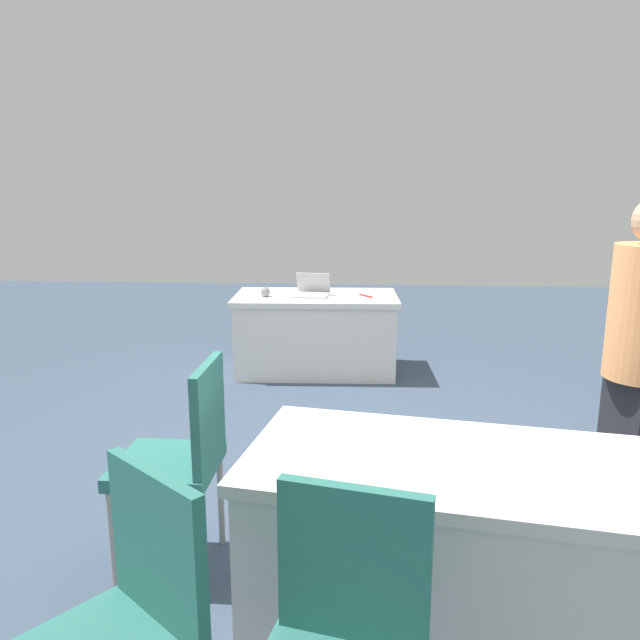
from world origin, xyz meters
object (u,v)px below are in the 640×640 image
object	(u,v)px
table_foreground	(316,333)
chair_tucked_left	(119,628)
laptop_silver	(311,292)
table_mid_left	(456,547)
scissors_red	(366,296)
chair_near_front	(182,451)
yarn_ball	(265,292)

from	to	relation	value
table_foreground	chair_tucked_left	xyz separation A→B (m)	(0.21, 4.17, 0.20)
chair_tucked_left	laptop_silver	xyz separation A→B (m)	(-0.17, -4.12, 0.20)
table_foreground	table_mid_left	world-z (taller)	same
table_foreground	scissors_red	world-z (taller)	scissors_red
chair_tucked_left	table_foreground	bearing A→B (deg)	-53.75
chair_near_front	yarn_ball	size ratio (longest dim) A/B	10.82
scissors_red	chair_near_front	bearing A→B (deg)	-50.86
laptop_silver	table_mid_left	bearing A→B (deg)	112.36
chair_near_front	scissors_red	size ratio (longest dim) A/B	5.43
table_mid_left	chair_tucked_left	xyz separation A→B (m)	(1.01, 0.75, 0.20)
laptop_silver	scissors_red	xyz separation A→B (m)	(-0.51, -0.02, -0.04)
table_mid_left	chair_near_front	world-z (taller)	chair_near_front
table_foreground	scissors_red	bearing A→B (deg)	175.94
laptop_silver	yarn_ball	xyz separation A→B (m)	(0.41, 0.06, 0.01)
chair_near_front	laptop_silver	bearing A→B (deg)	-5.36
table_foreground	table_mid_left	size ratio (longest dim) A/B	0.89
chair_tucked_left	laptop_silver	bearing A→B (deg)	-53.21
table_mid_left	chair_tucked_left	distance (m)	1.28
chair_tucked_left	chair_near_front	bearing A→B (deg)	-42.90
table_foreground	table_mid_left	distance (m)	3.51
table_mid_left	laptop_silver	distance (m)	3.49
table_mid_left	yarn_ball	size ratio (longest dim) A/B	19.01
chair_near_front	yarn_ball	world-z (taller)	chair_near_front
table_mid_left	laptop_silver	size ratio (longest dim) A/B	4.83
table_foreground	laptop_silver	size ratio (longest dim) A/B	4.32
table_mid_left	laptop_silver	bearing A→B (deg)	-75.93
table_mid_left	scissors_red	world-z (taller)	scissors_red
table_mid_left	yarn_ball	distance (m)	3.56
scissors_red	table_foreground	bearing A→B (deg)	-129.76
chair_tucked_left	yarn_ball	bearing A→B (deg)	-47.40
yarn_ball	scissors_red	distance (m)	0.92
table_foreground	chair_near_front	distance (m)	3.11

